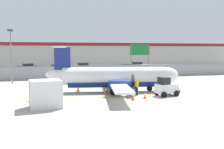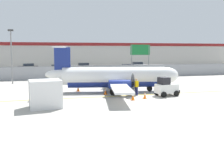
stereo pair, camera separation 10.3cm
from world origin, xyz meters
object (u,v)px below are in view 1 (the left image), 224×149
(parked_car_2, at_px, (83,66))
(parked_car_0, at_px, (27,67))
(parked_car_1, at_px, (56,69))
(baggage_tug, at_px, (166,87))
(traffic_cone_far_left, at_px, (78,89))
(traffic_cone_near_right, at_px, (133,97))
(parked_car_4, at_px, (137,65))
(parked_car_3, at_px, (128,68))
(apron_light_pole, at_px, (11,52))
(highway_sign, at_px, (140,52))
(cargo_container, at_px, (46,94))
(ground_crew_worker, at_px, (136,86))
(commuter_airplane, at_px, (117,77))
(traffic_cone_near_left, at_px, (145,95))
(traffic_cone_far_right, at_px, (106,91))

(parked_car_2, bearing_deg, parked_car_0, -7.30)
(parked_car_1, xyz_separation_m, parked_car_2, (5.97, 4.82, 0.00))
(baggage_tug, xyz_separation_m, traffic_cone_far_left, (-8.16, 4.95, -0.54))
(traffic_cone_near_right, height_order, parked_car_4, parked_car_4)
(parked_car_3, bearing_deg, parked_car_1, 174.92)
(parked_car_3, bearing_deg, parked_car_4, 63.57)
(parked_car_0, distance_m, parked_car_1, 8.18)
(parked_car_4, bearing_deg, apron_light_pole, 41.70)
(parked_car_4, bearing_deg, highway_sign, 73.41)
(cargo_container, relative_size, traffic_cone_far_left, 4.10)
(parked_car_1, bearing_deg, highway_sign, 143.99)
(parked_car_2, distance_m, parked_car_3, 10.97)
(ground_crew_worker, xyz_separation_m, traffic_cone_far_left, (-5.40, 3.89, -0.64))
(commuter_airplane, distance_m, traffic_cone_near_left, 4.88)
(traffic_cone_near_left, relative_size, parked_car_0, 0.15)
(cargo_container, distance_m, parked_car_4, 42.53)
(commuter_airplane, distance_m, traffic_cone_far_right, 2.46)
(apron_light_pole, bearing_deg, parked_car_4, 39.83)
(traffic_cone_far_right, relative_size, parked_car_3, 0.15)
(commuter_airplane, distance_m, parked_car_1, 25.32)
(parked_car_2, xyz_separation_m, parked_car_4, (13.41, 1.45, 0.00))
(parked_car_1, xyz_separation_m, apron_light_pole, (-6.28, -15.13, 3.41))
(parked_car_4, distance_m, highway_sign, 16.96)
(cargo_container, height_order, parked_car_3, cargo_container)
(traffic_cone_far_left, height_order, highway_sign, highway_sign)
(traffic_cone_near_left, xyz_separation_m, apron_light_pole, (-13.41, 14.01, 3.99))
(cargo_container, relative_size, parked_car_0, 0.60)
(traffic_cone_near_right, distance_m, parked_car_0, 37.14)
(parked_car_0, distance_m, parked_car_4, 25.19)
(traffic_cone_near_left, xyz_separation_m, parked_car_3, (7.16, 26.81, 0.58))
(traffic_cone_near_right, height_order, parked_car_3, parked_car_3)
(traffic_cone_near_left, relative_size, parked_car_4, 0.15)
(baggage_tug, bearing_deg, traffic_cone_far_right, 149.30)
(traffic_cone_near_left, bearing_deg, parked_car_4, 70.92)
(ground_crew_worker, bearing_deg, parked_car_4, -144.04)
(ground_crew_worker, distance_m, traffic_cone_far_left, 6.69)
(parked_car_0, height_order, parked_car_4, same)
(traffic_cone_near_right, bearing_deg, cargo_container, -172.13)
(baggage_tug, relative_size, apron_light_pole, 0.34)
(traffic_cone_near_left, xyz_separation_m, parked_car_4, (12.25, 35.41, 0.58))
(highway_sign, bearing_deg, parked_car_3, 88.53)
(traffic_cone_near_right, height_order, highway_sign, highway_sign)
(traffic_cone_far_left, distance_m, apron_light_pole, 12.05)
(commuter_airplane, height_order, parked_car_3, commuter_airplane)
(ground_crew_worker, xyz_separation_m, parked_car_3, (7.32, 24.93, -0.06))
(traffic_cone_near_left, height_order, parked_car_0, parked_car_0)
(traffic_cone_far_left, bearing_deg, ground_crew_worker, -35.74)
(baggage_tug, height_order, parked_car_2, baggage_tug)
(parked_car_2, bearing_deg, ground_crew_worker, 88.99)
(baggage_tug, xyz_separation_m, cargo_container, (-11.58, -2.26, 0.24))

